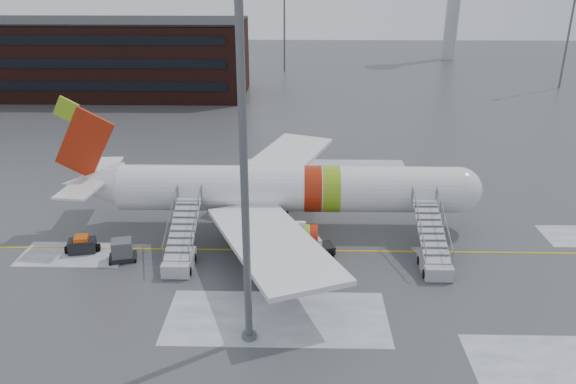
{
  "coord_description": "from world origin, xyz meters",
  "views": [
    {
      "loc": [
        -4.62,
        -39.8,
        20.74
      ],
      "look_at": [
        -5.54,
        1.29,
        4.0
      ],
      "focal_mm": 35.0,
      "sensor_mm": 36.0,
      "label": 1
    }
  ],
  "objects_px": {
    "airliner": "(277,189)",
    "uld_container": "(122,251)",
    "light_mast_near": "(242,112)",
    "airstair_fwd": "(433,254)",
    "airstair_aft": "(181,251)",
    "pushback_tug": "(315,247)",
    "baggage_tractor": "(82,245)"
  },
  "relations": [
    {
      "from": "light_mast_near",
      "to": "baggage_tractor",
      "type": "bearing_deg",
      "value": 142.85
    },
    {
      "from": "airstair_aft",
      "to": "light_mast_near",
      "type": "height_order",
      "value": "light_mast_near"
    },
    {
      "from": "pushback_tug",
      "to": "uld_container",
      "type": "bearing_deg",
      "value": -175.6
    },
    {
      "from": "airliner",
      "to": "airstair_aft",
      "type": "height_order",
      "value": "airliner"
    },
    {
      "from": "airliner",
      "to": "uld_container",
      "type": "relative_size",
      "value": 15.37
    },
    {
      "from": "pushback_tug",
      "to": "uld_container",
      "type": "distance_m",
      "value": 14.53
    },
    {
      "from": "pushback_tug",
      "to": "baggage_tractor",
      "type": "height_order",
      "value": "pushback_tug"
    },
    {
      "from": "airliner",
      "to": "pushback_tug",
      "type": "distance_m",
      "value": 6.44
    },
    {
      "from": "airstair_fwd",
      "to": "airliner",
      "type": "bearing_deg",
      "value": 150.84
    },
    {
      "from": "airstair_fwd",
      "to": "uld_container",
      "type": "bearing_deg",
      "value": 178.84
    },
    {
      "from": "airstair_aft",
      "to": "uld_container",
      "type": "xyz_separation_m",
      "value": [
        -4.54,
        0.47,
        -0.3
      ]
    },
    {
      "from": "uld_container",
      "to": "light_mast_near",
      "type": "bearing_deg",
      "value": -41.99
    },
    {
      "from": "airstair_aft",
      "to": "light_mast_near",
      "type": "distance_m",
      "value": 16.54
    },
    {
      "from": "airliner",
      "to": "pushback_tug",
      "type": "bearing_deg",
      "value": -58.29
    },
    {
      "from": "uld_container",
      "to": "baggage_tractor",
      "type": "bearing_deg",
      "value": 161.49
    },
    {
      "from": "uld_container",
      "to": "airliner",
      "type": "bearing_deg",
      "value": 27.97
    },
    {
      "from": "airstair_fwd",
      "to": "light_mast_near",
      "type": "bearing_deg",
      "value": -145.31
    },
    {
      "from": "airstair_aft",
      "to": "pushback_tug",
      "type": "relative_size",
      "value": 2.66
    },
    {
      "from": "uld_container",
      "to": "baggage_tractor",
      "type": "distance_m",
      "value": 3.68
    },
    {
      "from": "airstair_aft",
      "to": "uld_container",
      "type": "relative_size",
      "value": 3.38
    },
    {
      "from": "airliner",
      "to": "pushback_tug",
      "type": "relative_size",
      "value": 12.12
    },
    {
      "from": "light_mast_near",
      "to": "airstair_fwd",
      "type": "bearing_deg",
      "value": 34.69
    },
    {
      "from": "airstair_fwd",
      "to": "uld_container",
      "type": "distance_m",
      "value": 23.14
    },
    {
      "from": "light_mast_near",
      "to": "airliner",
      "type": "bearing_deg",
      "value": 86.02
    },
    {
      "from": "pushback_tug",
      "to": "baggage_tractor",
      "type": "bearing_deg",
      "value": 179.83
    },
    {
      "from": "airstair_fwd",
      "to": "uld_container",
      "type": "xyz_separation_m",
      "value": [
        -23.14,
        0.47,
        -0.3
      ]
    },
    {
      "from": "airstair_aft",
      "to": "light_mast_near",
      "type": "xyz_separation_m",
      "value": [
        5.82,
        -8.85,
        12.71
      ]
    },
    {
      "from": "pushback_tug",
      "to": "uld_container",
      "type": "relative_size",
      "value": 1.27
    },
    {
      "from": "airstair_aft",
      "to": "uld_container",
      "type": "distance_m",
      "value": 4.57
    },
    {
      "from": "pushback_tug",
      "to": "airstair_aft",
      "type": "bearing_deg",
      "value": -170.96
    },
    {
      "from": "airstair_fwd",
      "to": "baggage_tractor",
      "type": "relative_size",
      "value": 2.85
    },
    {
      "from": "airliner",
      "to": "baggage_tractor",
      "type": "relative_size",
      "value": 12.98
    }
  ]
}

